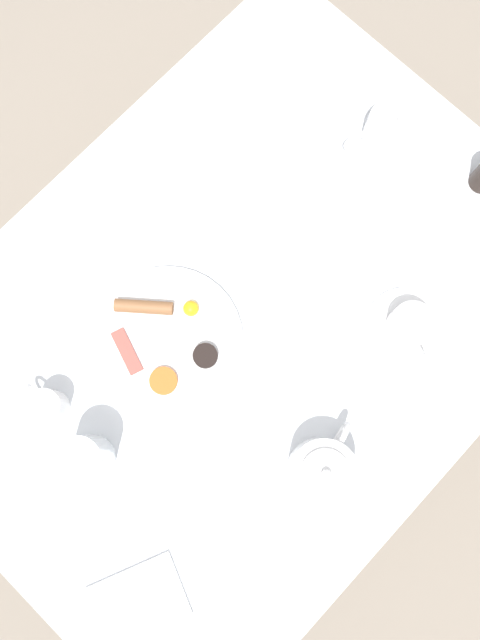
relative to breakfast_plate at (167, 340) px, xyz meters
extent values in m
plane|color=gray|center=(-0.07, -0.12, -0.78)|extent=(8.00, 8.00, 0.00)
cube|color=silver|center=(-0.07, -0.12, -0.02)|extent=(0.91, 1.21, 0.03)
cylinder|color=brown|center=(0.33, -0.68, -0.41)|extent=(0.04, 0.04, 0.75)
cylinder|color=white|center=(0.00, 0.00, 0.00)|extent=(0.28, 0.28, 0.01)
cylinder|color=white|center=(0.01, -0.07, 0.01)|extent=(0.06, 0.06, 0.00)
sphere|color=yellow|center=(0.01, -0.07, 0.02)|extent=(0.03, 0.03, 0.03)
cylinder|color=brown|center=(0.07, -0.01, 0.02)|extent=(0.10, 0.09, 0.02)
cube|color=#B74C42|center=(0.04, 0.07, 0.01)|extent=(0.09, 0.05, 0.01)
cylinder|color=#D16023|center=(-0.05, 0.06, 0.01)|extent=(0.05, 0.05, 0.01)
cylinder|color=black|center=(-0.07, -0.03, 0.01)|extent=(0.05, 0.05, 0.02)
cylinder|color=white|center=(-0.04, -0.57, 0.04)|extent=(0.12, 0.12, 0.09)
cylinder|color=white|center=(-0.04, -0.57, 0.08)|extent=(0.08, 0.08, 0.01)
sphere|color=white|center=(-0.04, -0.57, 0.10)|extent=(0.02, 0.02, 0.02)
cone|color=white|center=(-0.08, -0.63, 0.04)|extent=(0.04, 0.05, 0.04)
torus|color=white|center=(-0.01, -0.52, 0.04)|extent=(0.05, 0.06, 0.07)
cylinder|color=white|center=(-0.36, -0.02, 0.04)|extent=(0.12, 0.12, 0.09)
cylinder|color=white|center=(-0.36, -0.02, 0.08)|extent=(0.08, 0.08, 0.01)
sphere|color=white|center=(-0.36, -0.02, 0.10)|extent=(0.02, 0.02, 0.02)
cone|color=white|center=(-0.38, 0.05, 0.04)|extent=(0.03, 0.05, 0.04)
torus|color=white|center=(-0.35, -0.08, 0.04)|extent=(0.03, 0.07, 0.07)
cylinder|color=white|center=(-0.30, -0.32, 0.00)|extent=(0.15, 0.15, 0.01)
cylinder|color=white|center=(-0.30, -0.32, 0.02)|extent=(0.08, 0.08, 0.05)
cylinder|color=olive|center=(-0.30, -0.32, 0.02)|extent=(0.07, 0.07, 0.04)
torus|color=white|center=(-0.34, -0.31, 0.02)|extent=(0.04, 0.02, 0.04)
cylinder|color=white|center=(-0.05, 0.24, 0.05)|extent=(0.08, 0.08, 0.12)
cylinder|color=white|center=(0.06, 0.23, 0.02)|extent=(0.06, 0.06, 0.07)
torus|color=white|center=(0.10, 0.23, 0.02)|extent=(0.05, 0.01, 0.05)
cube|color=white|center=(-0.28, 0.36, 0.00)|extent=(0.16, 0.19, 0.01)
cube|color=silver|center=(0.19, -0.56, -0.01)|extent=(0.18, 0.05, 0.00)
camera|label=1|loc=(-0.21, 0.03, 1.13)|focal=35.00mm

